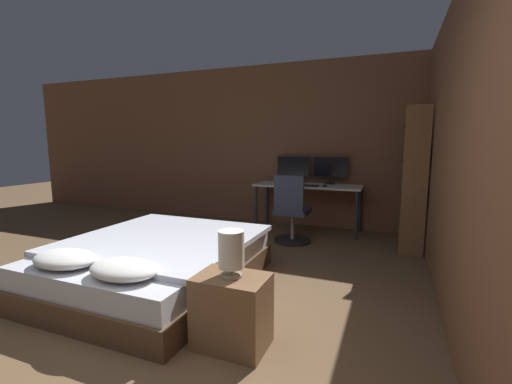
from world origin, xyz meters
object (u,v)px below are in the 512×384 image
at_px(monitor_right, 330,168).
at_px(bookshelf, 414,173).
at_px(office_chair, 292,216).
at_px(bed, 157,262).
at_px(bedside_lamp, 231,250).
at_px(monitor_left, 293,167).
at_px(keyboard, 305,185).
at_px(nightstand, 232,311).
at_px(computer_mouse, 325,186).
at_px(desk, 308,190).

height_order(monitor_right, bookshelf, bookshelf).
bearing_deg(office_chair, bed, -113.54).
height_order(bedside_lamp, monitor_left, monitor_left).
bearing_deg(bedside_lamp, bookshelf, 66.80).
distance_m(keyboard, bookshelf, 1.52).
relative_size(nightstand, bookshelf, 0.27).
height_order(keyboard, computer_mouse, computer_mouse).
bearing_deg(bookshelf, monitor_right, 152.50).
distance_m(desk, office_chair, 0.80).
xyz_separation_m(monitor_left, monitor_right, (0.60, 0.00, 0.00)).
height_order(bedside_lamp, office_chair, office_chair).
distance_m(monitor_left, office_chair, 1.16).
distance_m(bedside_lamp, office_chair, 2.57).
bearing_deg(monitor_left, nightstand, -80.92).
bearing_deg(computer_mouse, bedside_lamp, -90.81).
bearing_deg(keyboard, nightstand, -85.25).
relative_size(monitor_left, bookshelf, 0.30).
bearing_deg(monitor_right, bookshelf, -27.50).
bearing_deg(bed, computer_mouse, 64.28).
height_order(monitor_left, monitor_right, same).
xyz_separation_m(keyboard, bookshelf, (1.49, -0.20, 0.25)).
relative_size(monitor_right, office_chair, 0.57).
relative_size(nightstand, monitor_right, 0.92).
xyz_separation_m(bed, monitor_left, (0.57, 2.85, 0.76)).
relative_size(bed, bedside_lamp, 6.40).
bearing_deg(computer_mouse, bed, -115.72).
xyz_separation_m(bed, computer_mouse, (1.17, 2.44, 0.53)).
bearing_deg(bed, monitor_right, 67.55).
bearing_deg(office_chair, monitor_right, 69.78).
xyz_separation_m(desk, monitor_right, (0.30, 0.21, 0.33)).
distance_m(bed, desk, 2.81).
xyz_separation_m(computer_mouse, bookshelf, (1.19, -0.20, 0.24)).
distance_m(nightstand, monitor_right, 3.56).
distance_m(monitor_right, keyboard, 0.56).
relative_size(bed, office_chair, 2.11).
bearing_deg(monitor_right, desk, -145.53).
relative_size(computer_mouse, office_chair, 0.07).
xyz_separation_m(bedside_lamp, bookshelf, (1.23, 2.87, 0.32)).
xyz_separation_m(monitor_right, keyboard, (-0.30, -0.41, -0.24)).
xyz_separation_m(computer_mouse, office_chair, (-0.35, -0.54, -0.38)).
distance_m(bed, monitor_left, 3.00).
xyz_separation_m(monitor_right, office_chair, (-0.35, -0.95, -0.61)).
relative_size(office_chair, bookshelf, 0.52).
bearing_deg(office_chair, bedside_lamp, -83.13).
bearing_deg(computer_mouse, monitor_left, 145.62).
height_order(bedside_lamp, desk, bedside_lamp).
xyz_separation_m(monitor_right, computer_mouse, (-0.00, -0.41, -0.23)).
xyz_separation_m(office_chair, bookshelf, (1.54, 0.34, 0.62)).
bearing_deg(monitor_left, monitor_right, 0.00).
xyz_separation_m(nightstand, computer_mouse, (0.04, 3.08, 0.51)).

